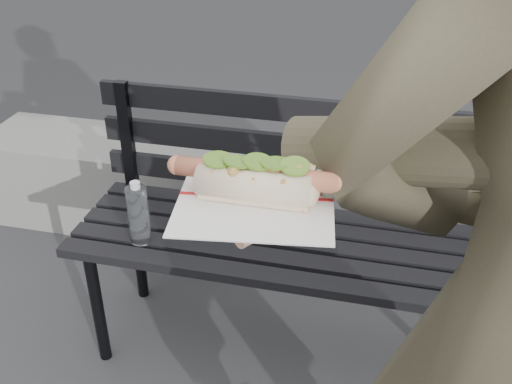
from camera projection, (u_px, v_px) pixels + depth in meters
park_bench at (309, 219)px, 1.90m from camera, size 1.50×0.44×0.88m
concrete_block at (119, 181)px, 2.76m from camera, size 1.20×0.40×0.40m
held_hotdog at (422, 164)px, 0.72m from camera, size 0.63×0.30×0.20m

